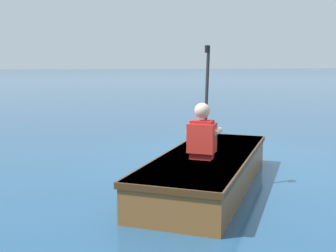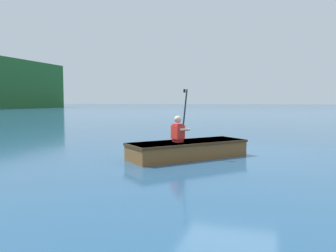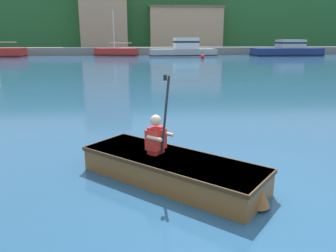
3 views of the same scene
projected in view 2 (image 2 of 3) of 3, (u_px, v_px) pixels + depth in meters
name	position (u px, v px, depth m)	size (l,w,h in m)	color
ground_plane	(229.00, 153.00, 8.49)	(300.00, 300.00, 0.00)	navy
rowboat_foreground	(189.00, 148.00, 7.80)	(2.82, 2.65, 0.40)	brown
person_paddler	(178.00, 130.00, 7.60)	(0.46, 0.46, 1.23)	red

